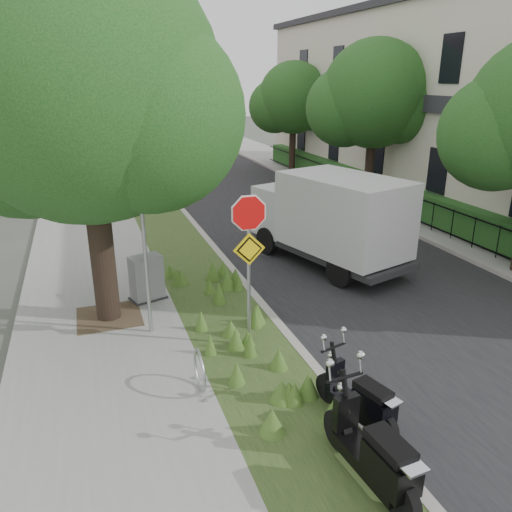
{
  "coord_description": "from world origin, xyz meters",
  "views": [
    {
      "loc": [
        -4.22,
        -7.86,
        5.24
      ],
      "look_at": [
        -0.61,
        2.43,
        1.3
      ],
      "focal_mm": 35.0,
      "sensor_mm": 36.0,
      "label": 1
    }
  ],
  "objects_px": {
    "scooter_near": "(378,462)",
    "box_truck": "(331,216)",
    "sign_assembly": "(249,241)",
    "scooter_far": "(364,405)",
    "utility_cabinet": "(147,279)"
  },
  "relations": [
    {
      "from": "sign_assembly",
      "to": "scooter_far",
      "type": "height_order",
      "value": "sign_assembly"
    },
    {
      "from": "utility_cabinet",
      "to": "sign_assembly",
      "type": "bearing_deg",
      "value": -60.78
    },
    {
      "from": "sign_assembly",
      "to": "scooter_far",
      "type": "relative_size",
      "value": 1.93
    },
    {
      "from": "scooter_near",
      "to": "box_truck",
      "type": "distance_m",
      "value": 8.74
    },
    {
      "from": "sign_assembly",
      "to": "utility_cabinet",
      "type": "bearing_deg",
      "value": 119.22
    },
    {
      "from": "scooter_near",
      "to": "sign_assembly",
      "type": "bearing_deg",
      "value": 94.84
    },
    {
      "from": "utility_cabinet",
      "to": "box_truck",
      "type": "bearing_deg",
      "value": 9.86
    },
    {
      "from": "scooter_far",
      "to": "utility_cabinet",
      "type": "height_order",
      "value": "utility_cabinet"
    },
    {
      "from": "box_truck",
      "to": "scooter_far",
      "type": "bearing_deg",
      "value": -113.13
    },
    {
      "from": "scooter_near",
      "to": "box_truck",
      "type": "xyz_separation_m",
      "value": [
        3.41,
        8.0,
        0.91
      ]
    },
    {
      "from": "sign_assembly",
      "to": "utility_cabinet",
      "type": "distance_m",
      "value": 3.74
    },
    {
      "from": "box_truck",
      "to": "utility_cabinet",
      "type": "height_order",
      "value": "box_truck"
    },
    {
      "from": "sign_assembly",
      "to": "scooter_near",
      "type": "bearing_deg",
      "value": -85.16
    },
    {
      "from": "scooter_near",
      "to": "scooter_far",
      "type": "bearing_deg",
      "value": 67.11
    },
    {
      "from": "box_truck",
      "to": "utility_cabinet",
      "type": "bearing_deg",
      "value": -170.14
    }
  ]
}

